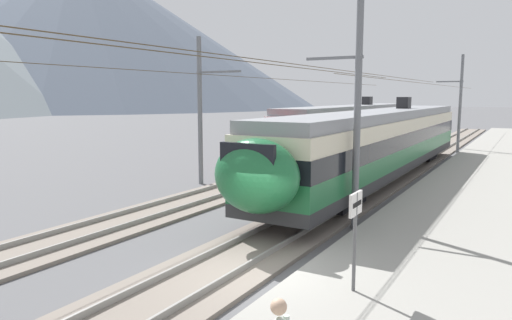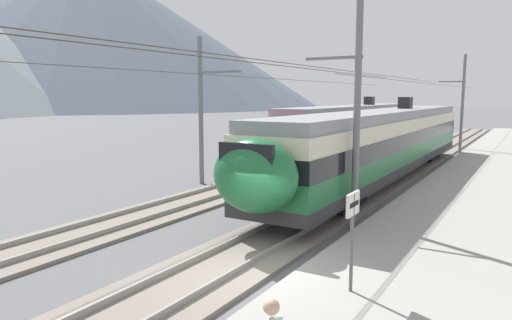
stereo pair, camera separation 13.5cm
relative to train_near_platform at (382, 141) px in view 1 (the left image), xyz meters
name	(u,v)px [view 1 (the left image)]	position (x,y,z in m)	size (l,w,h in m)	color
ground_plane	(255,279)	(-15.27, -1.12, -2.23)	(400.00, 400.00, 0.00)	#565659
track_near	(219,268)	(-15.27, 0.00, -2.16)	(120.00, 3.00, 0.28)	slate
track_far	(78,236)	(-15.27, 5.64, -2.16)	(120.00, 3.00, 0.28)	slate
train_near_platform	(382,141)	(0.00, 0.00, 0.00)	(28.16, 3.03, 4.27)	#2D2D30
train_far_track	(350,126)	(11.09, 5.64, 0.00)	(25.57, 2.89, 4.27)	#2D2D30
catenary_mast_mid	(354,105)	(-9.50, -1.64, 2.10)	(46.58, 2.07, 8.37)	slate
catenary_mast_east	(458,102)	(16.06, -1.63, 1.88)	(46.58, 2.07, 7.89)	slate
catenary_mast_far_side	(203,108)	(-5.48, 7.82, 1.79)	(46.58, 2.67, 7.63)	slate
platform_sign	(355,219)	(-15.52, -3.79, -0.24)	(0.70, 0.08, 2.21)	#59595B
mountain_right_ridge	(79,29)	(112.93, 161.37, 30.14)	(199.48, 199.48, 64.73)	#515B6B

